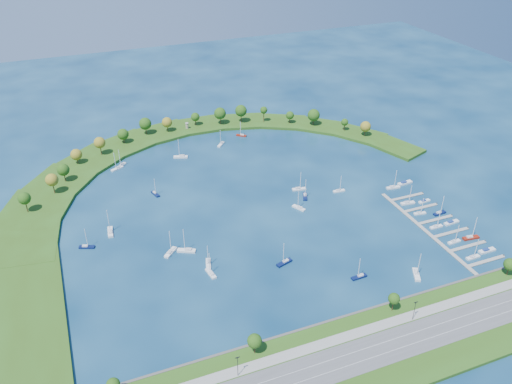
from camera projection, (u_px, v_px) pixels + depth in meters
name	position (u px, v px, depth m)	size (l,w,h in m)	color
ground	(251.00, 203.00, 307.25)	(700.00, 700.00, 0.00)	#082545
south_shoreline	(362.00, 354.00, 209.01)	(420.00, 43.10, 11.60)	#2D4C14
breakwater	(156.00, 178.00, 330.89)	(286.74, 247.64, 2.00)	#2D4C14
breakwater_trees	(192.00, 131.00, 370.80)	(239.72, 88.33, 14.14)	#382314
harbor_tower	(187.00, 126.00, 392.93)	(2.60, 2.60, 4.53)	gray
dock_system	(436.00, 228.00, 285.44)	(24.28, 82.00, 1.60)	gray
moored_boat_0	(187.00, 250.00, 267.30)	(9.69, 6.59, 13.96)	white
moored_boat_1	(170.00, 252.00, 266.04)	(8.22, 8.37, 13.47)	white
moored_boat_2	(117.00, 168.00, 342.65)	(8.64, 5.84, 12.43)	white
moored_boat_3	(241.00, 135.00, 386.86)	(7.44, 6.43, 11.35)	maroon
moored_boat_4	(181.00, 156.00, 356.98)	(9.95, 5.69, 14.11)	white
moored_boat_5	(221.00, 144.00, 373.92)	(7.33, 7.78, 12.29)	white
moored_boat_6	(299.00, 189.00, 320.20)	(8.78, 3.81, 12.50)	white
moored_boat_7	(416.00, 274.00, 251.24)	(6.64, 9.55, 13.81)	white
moored_boat_8	(359.00, 276.00, 249.86)	(8.17, 2.66, 11.86)	#0A143F
moored_boat_9	(339.00, 190.00, 318.42)	(7.57, 2.53, 10.97)	white
moored_boat_10	(110.00, 232.00, 281.27)	(3.64, 9.89, 14.21)	white
moored_boat_11	(155.00, 193.00, 315.39)	(4.22, 7.96, 11.27)	#0A143F
moored_boat_12	(211.00, 273.00, 251.86)	(3.67, 8.64, 12.31)	white
moored_boat_13	(87.00, 246.00, 270.06)	(8.32, 5.10, 11.85)	#0A143F
moored_boat_14	(208.00, 263.00, 258.24)	(4.54, 8.75, 12.39)	white
moored_boat_15	(284.00, 262.00, 259.02)	(9.07, 4.81, 12.83)	#0A143F
moored_boat_16	(299.00, 207.00, 301.87)	(5.94, 8.61, 12.43)	white
moored_boat_17	(121.00, 165.00, 346.17)	(7.68, 7.93, 12.68)	white
moored_boat_18	(305.00, 196.00, 312.85)	(5.72, 8.80, 12.60)	#0A143F
docked_boat_0	(473.00, 257.00, 262.71)	(7.83, 2.44, 11.41)	white
docked_boat_1	(487.00, 250.00, 267.43)	(9.37, 2.76, 1.90)	white
docked_boat_2	(454.00, 241.00, 273.94)	(7.55, 2.54, 10.94)	white
docked_boat_3	(471.00, 237.00, 276.84)	(9.40, 3.59, 13.47)	maroon
docked_boat_4	(436.00, 226.00, 285.66)	(7.64, 2.18, 11.21)	white
docked_boat_5	(451.00, 222.00, 289.22)	(9.22, 3.06, 1.85)	white
docked_boat_6	(420.00, 213.00, 297.22)	(7.38, 3.08, 10.52)	white
docked_boat_7	(440.00, 213.00, 297.19)	(8.27, 2.93, 11.92)	#0A143F
docked_boat_8	(408.00, 203.00, 306.40)	(8.81, 3.40, 12.62)	white
docked_boat_9	(424.00, 201.00, 308.40)	(7.82, 2.87, 1.56)	white
docked_boat_10	(393.00, 187.00, 321.77)	(8.84, 3.43, 12.66)	white
docked_boat_11	(405.00, 183.00, 326.50)	(10.24, 3.68, 2.05)	white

